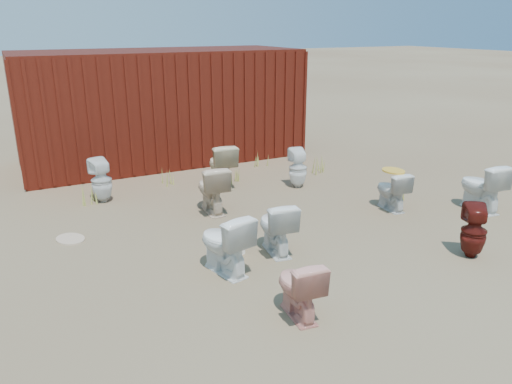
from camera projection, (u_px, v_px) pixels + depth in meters
name	position (u px, v px, depth m)	size (l,w,h in m)	color
ground	(275.00, 241.00, 7.09)	(100.00, 100.00, 0.00)	brown
shipping_container	(161.00, 106.00, 11.09)	(6.00, 2.40, 2.40)	#48120C
toilet_front_a	(224.00, 243.00, 6.07)	(0.44, 0.77, 0.78)	white
toilet_front_pink	(299.00, 287.00, 5.17)	(0.37, 0.66, 0.67)	#DD8E80
toilet_front_c	(276.00, 227.00, 6.63)	(0.41, 0.72, 0.73)	white
toilet_front_maroon	(474.00, 231.00, 6.49)	(0.32, 0.33, 0.72)	#55140E
toilet_front_e	(481.00, 187.00, 8.14)	(0.45, 0.79, 0.81)	white
toilet_back_a	(101.00, 180.00, 8.53)	(0.35, 0.35, 0.77)	white
toilet_back_beige_left	(212.00, 189.00, 8.07)	(0.44, 0.78, 0.79)	beige
toilet_back_beige_right	(221.00, 165.00, 9.35)	(0.46, 0.81, 0.83)	beige
toilet_back_yellowlid	(392.00, 190.00, 8.20)	(0.36, 0.64, 0.65)	silver
toilet_back_e	(298.00, 168.00, 9.31)	(0.33, 0.34, 0.74)	white
yellow_lid	(393.00, 171.00, 8.09)	(0.33, 0.41, 0.03)	gold
loose_tank	(226.00, 245.00, 6.52)	(0.50, 0.20, 0.35)	white
loose_lid_near	(219.00, 174.00, 10.16)	(0.38, 0.49, 0.02)	#C7BA90
loose_lid_far	(70.00, 239.00, 7.11)	(0.36, 0.47, 0.02)	#C3AA8D
weed_clump_a	(91.00, 194.00, 8.51)	(0.36, 0.36, 0.34)	#979C3E
weed_clump_b	(237.00, 176.00, 9.62)	(0.32, 0.32, 0.28)	#979C3E
weed_clump_c	(319.00, 164.00, 10.29)	(0.36, 0.36, 0.37)	#979C3E
weed_clump_d	(168.00, 177.00, 9.52)	(0.30, 0.30, 0.29)	#979C3E
weed_clump_e	(262.00, 160.00, 10.70)	(0.34, 0.34, 0.30)	#979C3E
weed_clump_f	(394.00, 193.00, 8.69)	(0.28, 0.28, 0.24)	#979C3E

